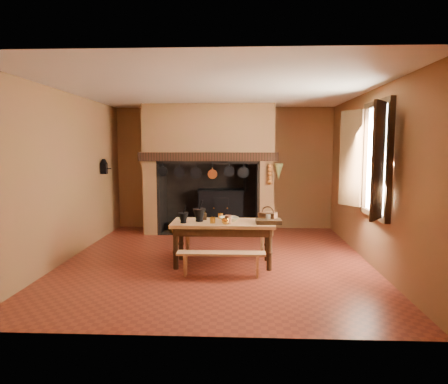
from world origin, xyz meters
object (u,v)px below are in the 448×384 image
(coffee_grinder, at_px, (203,216))
(bench_front, at_px, (221,258))
(mixing_bowl, at_px, (229,219))
(wicker_basket, at_px, (268,217))
(iron_range, at_px, (222,209))
(work_table, at_px, (223,228))

(coffee_grinder, bearing_deg, bench_front, -78.17)
(mixing_bowl, bearing_deg, bench_front, -98.89)
(wicker_basket, bearing_deg, mixing_bowl, -156.34)
(iron_range, distance_m, work_table, 2.72)
(iron_range, distance_m, coffee_grinder, 2.58)
(coffee_grinder, xyz_separation_m, mixing_bowl, (0.43, -0.16, -0.02))
(iron_range, height_order, work_table, iron_range)
(mixing_bowl, bearing_deg, wicker_basket, 1.71)
(work_table, distance_m, wicker_basket, 0.74)
(work_table, xyz_separation_m, coffee_grinder, (-0.34, 0.16, 0.17))
(bench_front, bearing_deg, coffee_grinder, 113.71)
(work_table, relative_size, mixing_bowl, 5.31)
(mixing_bowl, height_order, wicker_basket, wicker_basket)
(iron_range, relative_size, wicker_basket, 5.06)
(work_table, bearing_deg, coffee_grinder, 154.57)
(mixing_bowl, bearing_deg, work_table, -178.49)
(work_table, xyz_separation_m, wicker_basket, (0.71, 0.02, 0.19))
(bench_front, distance_m, mixing_bowl, 0.77)
(iron_range, bearing_deg, mixing_bowl, -84.53)
(coffee_grinder, distance_m, wicker_basket, 1.06)
(work_table, relative_size, wicker_basket, 5.14)
(work_table, bearing_deg, wicker_basket, 1.68)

